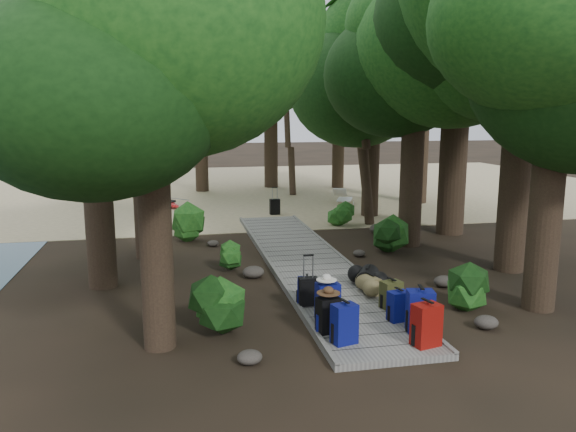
{
  "coord_description": "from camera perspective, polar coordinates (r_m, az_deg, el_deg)",
  "views": [
    {
      "loc": [
        -3.23,
        -12.45,
        3.79
      ],
      "look_at": [
        -0.19,
        2.4,
        1.0
      ],
      "focal_mm": 35.0,
      "sensor_mm": 36.0,
      "label": 1
    }
  ],
  "objects": [
    {
      "name": "tree_right_f",
      "position": [
        24.41,
        13.52,
        13.67
      ],
      "size": [
        5.92,
        5.92,
        10.58
      ],
      "primitive_type": null,
      "color": "black",
      "rests_on": "ground"
    },
    {
      "name": "rock_right_d",
      "position": [
        18.01,
        9.27,
        -1.29
      ],
      "size": [
        0.62,
        0.56,
        0.34
      ],
      "primitive_type": null,
      "color": "#4C473F",
      "rests_on": "ground"
    },
    {
      "name": "boardwalk",
      "position": [
        14.33,
        1.88,
        -4.66
      ],
      "size": [
        2.0,
        12.0,
        0.12
      ],
      "primitive_type": "cube",
      "color": "gray",
      "rests_on": "ground"
    },
    {
      "name": "rock_left_c",
      "position": [
        13.16,
        -3.53,
        -5.7
      ],
      "size": [
        0.5,
        0.45,
        0.28
      ],
      "primitive_type": null,
      "color": "#4C473F",
      "rests_on": "ground"
    },
    {
      "name": "hat_white",
      "position": [
        10.0,
        3.94,
        -6.18
      ],
      "size": [
        0.36,
        0.36,
        0.12
      ],
      "primitive_type": null,
      "color": "silver",
      "rests_on": "backpack_left_c"
    },
    {
      "name": "sun_lounger",
      "position": [
        23.84,
        5.77,
        1.98
      ],
      "size": [
        1.21,
        1.87,
        0.58
      ],
      "primitive_type": null,
      "rotation": [
        0.0,
        0.0,
        -0.39
      ],
      "color": "silver",
      "rests_on": "sand_beach"
    },
    {
      "name": "ground",
      "position": [
        13.41,
        2.87,
        -6.0
      ],
      "size": [
        120.0,
        120.0,
        0.0
      ],
      "primitive_type": "plane",
      "color": "#2E2217",
      "rests_on": "ground"
    },
    {
      "name": "rock_left_a",
      "position": [
        8.87,
        -3.91,
        -14.12
      ],
      "size": [
        0.39,
        0.35,
        0.22
      ],
      "primitive_type": null,
      "color": "#4C473F",
      "rests_on": "ground"
    },
    {
      "name": "tree_left_b",
      "position": [
        12.66,
        -19.39,
        12.88
      ],
      "size": [
        4.95,
        4.95,
        8.91
      ],
      "primitive_type": null,
      "color": "black",
      "rests_on": "ground"
    },
    {
      "name": "palm_right_a",
      "position": [
        19.47,
        8.69,
        10.58
      ],
      "size": [
        4.55,
        4.55,
        7.76
      ],
      "primitive_type": null,
      "color": "#124113",
      "rests_on": "ground"
    },
    {
      "name": "backpack_right_d",
      "position": [
        10.96,
        10.44,
        -7.71
      ],
      "size": [
        0.43,
        0.36,
        0.58
      ],
      "primitive_type": null,
      "rotation": [
        0.0,
        0.0,
        0.24
      ],
      "color": "#42431F",
      "rests_on": "boardwalk"
    },
    {
      "name": "shrub_left_b",
      "position": [
        13.67,
        -5.11,
        -4.19
      ],
      "size": [
        0.77,
        0.77,
        0.7
      ],
      "primitive_type": null,
      "color": "#144515",
      "rests_on": "ground"
    },
    {
      "name": "tree_back_a",
      "position": [
        27.58,
        -8.95,
        11.69
      ],
      "size": [
        5.15,
        5.15,
        8.91
      ],
      "primitive_type": null,
      "color": "black",
      "rests_on": "ground"
    },
    {
      "name": "rock_right_b",
      "position": [
        12.94,
        15.57,
        -6.42
      ],
      "size": [
        0.46,
        0.41,
        0.25
      ],
      "primitive_type": null,
      "color": "#4C473F",
      "rests_on": "ground"
    },
    {
      "name": "palm_right_b",
      "position": [
        25.16,
        7.91,
        10.61
      ],
      "size": [
        4.05,
        4.05,
        7.82
      ],
      "primitive_type": null,
      "color": "#124113",
      "rests_on": "ground"
    },
    {
      "name": "rock_left_d",
      "position": [
        16.33,
        -7.63,
        -2.76
      ],
      "size": [
        0.33,
        0.29,
        0.18
      ],
      "primitive_type": null,
      "color": "#4C473F",
      "rests_on": "ground"
    },
    {
      "name": "palm_left_a",
      "position": [
        18.73,
        -14.73,
        9.22
      ],
      "size": [
        4.4,
        4.4,
        7.0
      ],
      "primitive_type": null,
      "color": "#124113",
      "rests_on": "ground"
    },
    {
      "name": "backpack_left_b",
      "position": [
        9.65,
        4.1,
        -9.8
      ],
      "size": [
        0.42,
        0.34,
        0.68
      ],
      "primitive_type": null,
      "rotation": [
        0.0,
        0.0,
        0.22
      ],
      "color": "black",
      "rests_on": "boardwalk"
    },
    {
      "name": "duffel_right_black",
      "position": [
        12.2,
        8.1,
        -6.17
      ],
      "size": [
        0.67,
        0.78,
        0.41
      ],
      "primitive_type": null,
      "rotation": [
        0.0,
        0.0,
        -0.49
      ],
      "color": "black",
      "rests_on": "boardwalk"
    },
    {
      "name": "hat_brown",
      "position": [
        9.54,
        4.13,
        -7.49
      ],
      "size": [
        0.4,
        0.4,
        0.12
      ],
      "primitive_type": null,
      "color": "#51351E",
      "rests_on": "backpack_left_b"
    },
    {
      "name": "tree_back_c",
      "position": [
        28.72,
        5.2,
        11.49
      ],
      "size": [
        4.82,
        4.82,
        8.68
      ],
      "primitive_type": null,
      "color": "black",
      "rests_on": "ground"
    },
    {
      "name": "tree_back_d",
      "position": [
        27.29,
        -16.3,
        11.29
      ],
      "size": [
        5.27,
        5.27,
        8.78
      ],
      "primitive_type": null,
      "color": "black",
      "rests_on": "ground"
    },
    {
      "name": "rock_right_a",
      "position": [
        10.77,
        19.5,
        -10.14
      ],
      "size": [
        0.43,
        0.39,
        0.24
      ],
      "primitive_type": null,
      "color": "#4C473F",
      "rests_on": "ground"
    },
    {
      "name": "lone_suitcase_on_sand",
      "position": [
        21.11,
        -1.35,
        0.95
      ],
      "size": [
        0.39,
        0.24,
        0.58
      ],
      "primitive_type": null,
      "rotation": [
        0.0,
        0.0,
        0.07
      ],
      "color": "black",
      "rests_on": "sand_beach"
    },
    {
      "name": "shrub_right_c",
      "position": [
        19.15,
        5.59,
        0.14
      ],
      "size": [
        0.85,
        0.85,
        0.77
      ],
      "primitive_type": null,
      "color": "#144515",
      "rests_on": "ground"
    },
    {
      "name": "rock_right_c",
      "position": [
        15.17,
        7.24,
        -3.76
      ],
      "size": [
        0.33,
        0.3,
        0.18
      ],
      "primitive_type": null,
      "color": "#4C473F",
      "rests_on": "ground"
    },
    {
      "name": "tree_right_a",
      "position": [
        11.64,
        25.64,
        12.48
      ],
      "size": [
        5.29,
        5.29,
        8.82
      ],
      "primitive_type": null,
      "color": "black",
      "rests_on": "ground"
    },
    {
      "name": "tree_left_c",
      "position": [
        14.97,
        -14.85,
        9.87
      ],
      "size": [
        4.29,
        4.29,
        7.46
      ],
      "primitive_type": null,
      "color": "black",
      "rests_on": "ground"
    },
    {
      "name": "backpack_left_c",
      "position": [
        10.19,
        4.05,
        -8.45
      ],
      "size": [
        0.42,
        0.32,
        0.75
      ],
      "primitive_type": null,
      "rotation": [
        0.0,
        0.0,
        0.07
      ],
      "color": "navy",
      "rests_on": "boardwalk"
    },
    {
      "name": "tree_right_c",
      "position": [
        16.3,
        12.79,
        13.11
      ],
      "size": [
        5.34,
        5.34,
        9.25
      ],
      "primitive_type": null,
      "color": "black",
      "rests_on": "ground"
    },
    {
      "name": "shrub_left_c",
      "position": [
        17.14,
        -9.74,
        -0.77
      ],
      "size": [
        1.12,
        1.12,
        1.01
      ],
      "primitive_type": null,
      "color": "#144515",
      "rests_on": "ground"
    },
    {
      "name": "kayak",
      "position": [
        23.24,
        -11.9,
        1.31
      ],
      "size": [
        1.89,
        3.57,
        0.35
      ],
      "primitive_type": "ellipsoid",
      "rotation": [
        0.0,
        0.0,
        0.34
      ],
      "color": "#AC0E10",
      "rests_on": "sand_beach"
    },
    {
      "name": "backpack_left_d",
      "position": [
        11.05,
        1.93,
        -7.43
      ],
      "size": [
        0.42,
        0.35,
        0.56
      ],
      "primitive_type": null,
      "rotation": [
        0.0,
        0.0,
        -0.25
      ],
      "color": "navy",
      "rests_on": "boardwalk"
    },
    {
      "name": "shrub_right_b",
      "position": [
        15.58,
        10.31,
        -1.88
      ],
      "size": [
        1.14,
        1.14,
        1.03
      ],
      "primitive_type": null,
      "color": "#144515",
      "rests_on": "ground"
    },
    {
      "name": "tree_right_d",
      "position": [
        18.43,
        17.05,
        17.04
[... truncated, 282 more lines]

